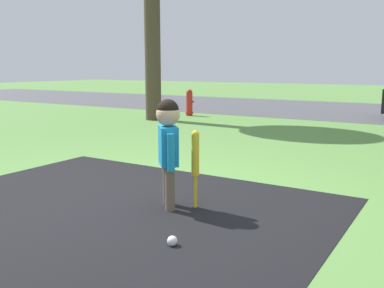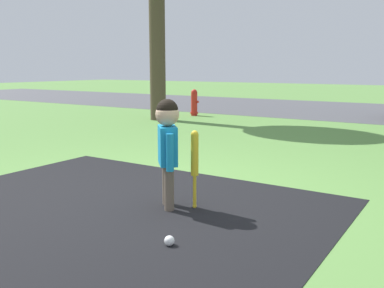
# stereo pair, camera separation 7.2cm
# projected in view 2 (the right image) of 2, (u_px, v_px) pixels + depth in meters

# --- Properties ---
(ground_plane) EXTENTS (60.00, 60.00, 0.00)m
(ground_plane) POSITION_uv_depth(u_px,v_px,m) (154.00, 196.00, 4.25)
(ground_plane) COLOR #5B8C42
(street_strip) EXTENTS (40.00, 6.00, 0.01)m
(street_strip) POSITION_uv_depth(u_px,v_px,m) (363.00, 111.00, 12.48)
(street_strip) COLOR #4C4C51
(street_strip) RESTS_ON ground
(child) EXTENTS (0.29, 0.31, 0.99)m
(child) POSITION_uv_depth(u_px,v_px,m) (168.00, 138.00, 3.78)
(child) COLOR #6B5B4C
(child) RESTS_ON ground
(baseball_bat) EXTENTS (0.07, 0.07, 0.71)m
(baseball_bat) POSITION_uv_depth(u_px,v_px,m) (195.00, 158.00, 3.80)
(baseball_bat) COLOR yellow
(baseball_bat) RESTS_ON ground
(sports_ball) EXTENTS (0.08, 0.08, 0.08)m
(sports_ball) POSITION_uv_depth(u_px,v_px,m) (169.00, 241.00, 3.05)
(sports_ball) COLOR white
(sports_ball) RESTS_ON ground
(fire_hydrant) EXTENTS (0.23, 0.21, 0.69)m
(fire_hydrant) POSITION_uv_depth(u_px,v_px,m) (194.00, 103.00, 11.27)
(fire_hydrant) COLOR red
(fire_hydrant) RESTS_ON ground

